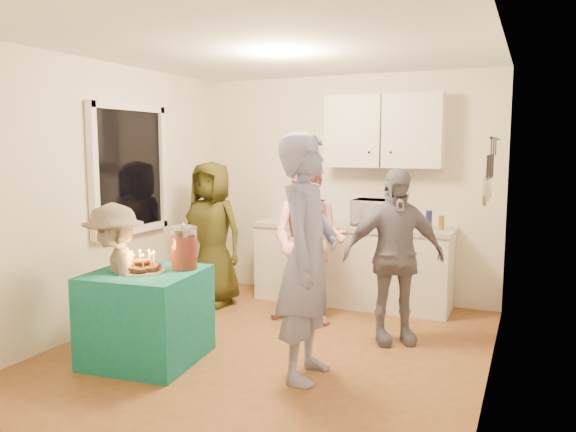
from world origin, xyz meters
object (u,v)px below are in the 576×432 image
at_px(counter, 352,266).
at_px(party_table, 147,316).
at_px(woman_back_left, 212,234).
at_px(man_birthday, 307,257).
at_px(microwave, 377,213).
at_px(punch_jar, 184,249).
at_px(child_near_left, 115,282).
at_px(woman_back_right, 394,256).
at_px(woman_back_center, 308,242).

distance_m(counter, party_table, 2.57).
relative_size(party_table, woman_back_left, 0.53).
bearing_deg(counter, man_birthday, -81.89).
height_order(microwave, punch_jar, microwave).
distance_m(woman_back_left, child_near_left, 1.76).
relative_size(punch_jar, child_near_left, 0.26).
bearing_deg(counter, punch_jar, -110.79).
xyz_separation_m(counter, party_table, (-1.05, -2.35, -0.05)).
xyz_separation_m(man_birthday, woman_back_left, (-1.74, 1.46, -0.14)).
bearing_deg(woman_back_right, microwave, 82.71).
height_order(microwave, woman_back_right, woman_back_right).
bearing_deg(microwave, child_near_left, -121.56).
xyz_separation_m(party_table, man_birthday, (1.35, 0.22, 0.57)).
distance_m(counter, woman_back_right, 1.34).
relative_size(man_birthday, woman_back_right, 1.18).
height_order(woman_back_center, woman_back_right, woman_back_center).
bearing_deg(microwave, woman_back_center, -116.70).
height_order(microwave, child_near_left, child_near_left).
distance_m(microwave, woman_back_left, 1.86).
xyz_separation_m(punch_jar, woman_back_left, (-0.63, 1.47, -0.12)).
height_order(punch_jar, woman_back_right, woman_back_right).
xyz_separation_m(punch_jar, child_near_left, (-0.50, -0.28, -0.27)).
xyz_separation_m(counter, child_near_left, (-1.31, -2.42, 0.23)).
bearing_deg(child_near_left, woman_back_left, 140.97).
distance_m(party_table, punch_jar, 0.64).
height_order(woman_back_left, woman_back_center, woman_back_center).
bearing_deg(man_birthday, woman_back_left, 45.57).
bearing_deg(woman_back_right, counter, 94.29).
bearing_deg(counter, microwave, 0.00).
bearing_deg(woman_back_left, man_birthday, -36.89).
relative_size(woman_back_center, woman_back_right, 1.04).
bearing_deg(man_birthday, woman_back_center, 16.81).
relative_size(punch_jar, man_birthday, 0.18).
relative_size(woman_back_left, woman_back_center, 0.97).
bearing_deg(woman_back_center, man_birthday, -71.08).
distance_m(woman_back_center, woman_back_right, 0.93).
distance_m(counter, child_near_left, 2.76).
height_order(counter, woman_back_left, woman_back_left).
xyz_separation_m(microwave, woman_back_center, (-0.47, -0.87, -0.22)).
bearing_deg(punch_jar, counter, 69.21).
bearing_deg(child_near_left, counter, 108.15).
height_order(counter, punch_jar, punch_jar).
bearing_deg(man_birthday, woman_back_right, -26.31).
relative_size(party_table, woman_back_right, 0.53).
distance_m(microwave, woman_back_center, 1.01).
bearing_deg(child_near_left, woman_back_center, 100.76).
height_order(counter, woman_back_center, woman_back_center).
bearing_deg(woman_back_center, woman_back_right, -14.97).
relative_size(counter, child_near_left, 1.66).
height_order(woman_back_left, child_near_left, woman_back_left).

